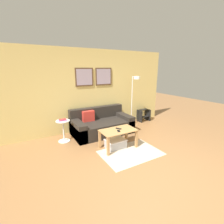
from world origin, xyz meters
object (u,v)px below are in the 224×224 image
(step_stool, at_px, (144,115))
(side_table, at_px, (63,129))
(floor_lamp, at_px, (135,91))
(couch, at_px, (101,125))
(book_stack, at_px, (63,120))
(cell_phone, at_px, (119,131))
(storage_bin, at_px, (116,143))
(remote_control, at_px, (119,128))
(coffee_table, at_px, (118,134))

(step_stool, bearing_deg, side_table, -174.46)
(floor_lamp, height_order, side_table, floor_lamp)
(couch, relative_size, side_table, 3.00)
(book_stack, relative_size, cell_phone, 1.53)
(storage_bin, height_order, cell_phone, cell_phone)
(floor_lamp, bearing_deg, couch, 179.76)
(floor_lamp, xyz_separation_m, side_table, (-2.43, -0.04, -0.89))
(storage_bin, bearing_deg, floor_lamp, 37.65)
(step_stool, bearing_deg, remote_control, -146.21)
(couch, relative_size, step_stool, 4.05)
(step_stool, bearing_deg, book_stack, -174.57)
(floor_lamp, height_order, step_stool, floor_lamp)
(floor_lamp, height_order, remote_control, floor_lamp)
(coffee_table, xyz_separation_m, step_stool, (2.00, 1.37, -0.14))
(couch, bearing_deg, storage_bin, -96.82)
(storage_bin, distance_m, step_stool, 2.45)
(couch, bearing_deg, book_stack, -178.29)
(storage_bin, height_order, remote_control, remote_control)
(couch, bearing_deg, floor_lamp, -0.24)
(coffee_table, bearing_deg, book_stack, 135.90)
(book_stack, xyz_separation_m, remote_control, (1.15, -1.01, -0.13))
(couch, distance_m, coffee_table, 1.12)
(coffee_table, relative_size, remote_control, 5.96)
(storage_bin, bearing_deg, remote_control, 14.27)
(couch, relative_size, book_stack, 8.44)
(remote_control, height_order, step_stool, remote_control)
(coffee_table, bearing_deg, step_stool, 34.35)
(side_table, bearing_deg, step_stool, 5.54)
(side_table, height_order, cell_phone, side_table)
(coffee_table, xyz_separation_m, book_stack, (-1.11, 1.07, 0.24))
(couch, distance_m, side_table, 1.18)
(remote_control, height_order, cell_phone, remote_control)
(couch, relative_size, floor_lamp, 1.05)
(book_stack, bearing_deg, couch, 1.71)
(side_table, bearing_deg, floor_lamp, 0.84)
(couch, xyz_separation_m, cell_phone, (-0.10, -1.18, 0.22))
(coffee_table, distance_m, side_table, 1.54)
(cell_phone, distance_m, step_stool, 2.50)
(couch, bearing_deg, cell_phone, -95.07)
(side_table, distance_m, remote_control, 1.53)
(coffee_table, height_order, remote_control, remote_control)
(book_stack, height_order, remote_control, book_stack)
(couch, xyz_separation_m, floor_lamp, (1.26, -0.01, 0.99))
(cell_phone, bearing_deg, remote_control, 82.78)
(book_stack, height_order, step_stool, book_stack)
(couch, height_order, remote_control, couch)
(storage_bin, relative_size, book_stack, 2.37)
(coffee_table, bearing_deg, remote_control, 52.10)
(floor_lamp, xyz_separation_m, remote_control, (-1.28, -1.04, -0.76))
(book_stack, relative_size, step_stool, 0.48)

